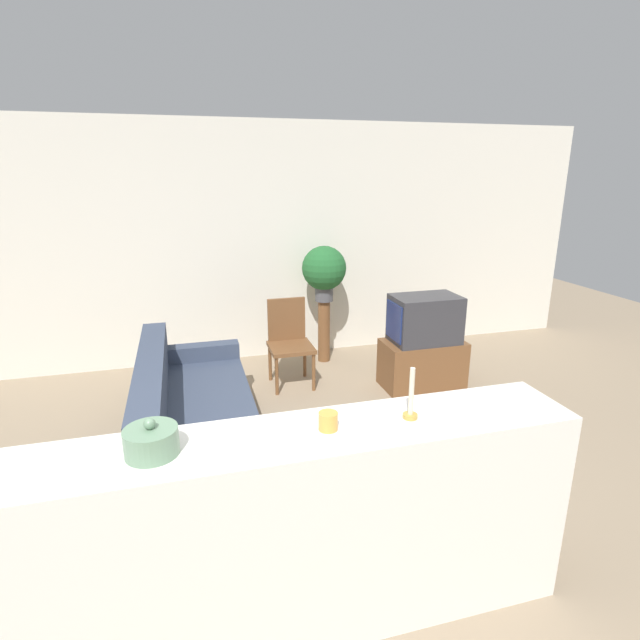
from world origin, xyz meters
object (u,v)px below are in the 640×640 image
Objects in this scene: couch at (193,420)px; decorative_bowl at (151,441)px; television at (424,319)px; potted_plant at (324,270)px; wooden_chair at (289,339)px.

decorative_bowl is at bearing -95.43° from couch.
potted_plant is (-0.77, 0.97, 0.37)m from television.
television is at bearing -51.36° from potted_plant.
television is 1.29m from potted_plant.
wooden_chair is 4.05× the size of decorative_bowl.
couch is at bearing -163.37° from television.
potted_plant is (0.52, 0.51, 0.60)m from wooden_chair.
decorative_bowl reaches higher than television.
potted_plant is 2.86× the size of decorative_bowl.
television is 1.08× the size of potted_plant.
couch is 1.55m from wooden_chair.
couch is at bearing -131.69° from wooden_chair.
couch is at bearing 84.57° from decorative_bowl.
decorative_bowl is (-2.48, -2.42, 0.38)m from television.
decorative_bowl reaches higher than couch.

